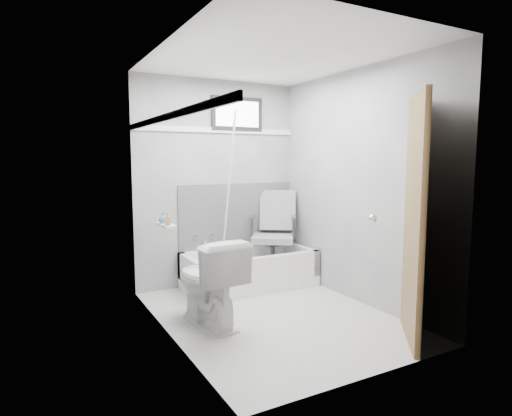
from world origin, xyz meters
TOP-DOWN VIEW (x-y plane):
  - floor at (0.00, 0.00)m, footprint 2.60×2.60m
  - ceiling at (0.00, 0.00)m, footprint 2.60×2.60m
  - wall_back at (0.00, 1.30)m, footprint 2.00×0.02m
  - wall_front at (0.00, -1.30)m, footprint 2.00×0.02m
  - wall_left at (-1.00, 0.00)m, footprint 0.02×2.60m
  - wall_right at (1.00, 0.00)m, footprint 0.02×2.60m
  - bathtub at (0.23, 0.93)m, footprint 1.50×0.70m
  - office_chair at (0.57, 0.98)m, footprint 0.79×0.79m
  - toilet at (-0.62, 0.10)m, footprint 0.53×0.84m
  - door at (0.98, -1.28)m, footprint 0.78×0.78m
  - window at (0.25, 1.29)m, footprint 0.66×0.04m
  - backerboard at (0.25, 1.29)m, footprint 1.50×0.02m
  - trim_back at (0.00, 1.29)m, footprint 2.00×0.02m
  - trim_left at (-0.99, 0.00)m, footprint 0.02×2.60m
  - pole at (0.02, 1.06)m, footprint 0.02×0.45m
  - shelf at (-0.93, 0.31)m, footprint 0.10×0.32m
  - soap_bottle_a at (-0.94, 0.23)m, footprint 0.06×0.06m
  - soap_bottle_b at (-0.94, 0.37)m, footprint 0.10×0.10m
  - faucet at (-0.20, 1.27)m, footprint 0.26×0.10m

SIDE VIEW (x-z plane):
  - floor at x=0.00m, z-range 0.00..0.00m
  - bathtub at x=0.23m, z-range 0.00..0.42m
  - toilet at x=-0.62m, z-range 0.00..0.79m
  - faucet at x=-0.20m, z-range 0.47..0.63m
  - office_chair at x=0.57m, z-range 0.12..1.11m
  - backerboard at x=0.25m, z-range 0.41..1.19m
  - shelf at x=-0.93m, z-range 0.89..0.91m
  - soap_bottle_b at x=-0.94m, z-range 0.91..1.01m
  - soap_bottle_a at x=-0.94m, z-range 0.91..1.02m
  - door at x=0.98m, z-range 0.00..2.00m
  - pole at x=0.02m, z-range 0.10..2.00m
  - wall_back at x=0.00m, z-range 0.00..2.40m
  - wall_front at x=0.00m, z-range 0.00..2.40m
  - wall_left at x=-1.00m, z-range 0.00..2.40m
  - wall_right at x=1.00m, z-range 0.00..2.40m
  - trim_back at x=0.00m, z-range 1.79..1.85m
  - trim_left at x=-0.99m, z-range 1.79..1.85m
  - window at x=0.25m, z-range 1.82..2.22m
  - ceiling at x=0.00m, z-range 2.40..2.40m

